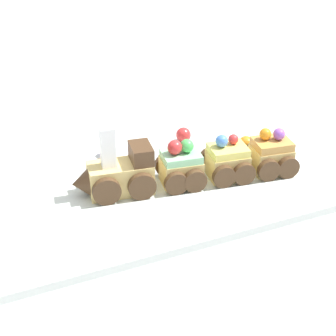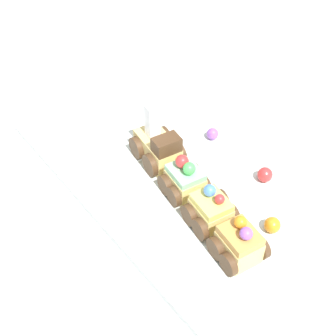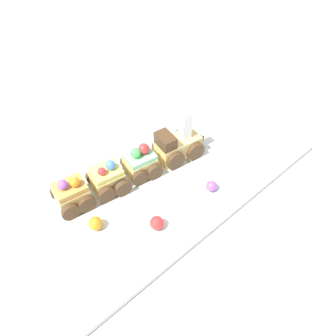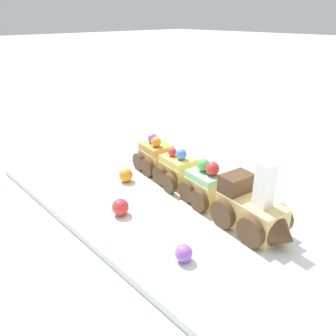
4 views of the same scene
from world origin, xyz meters
name	(u,v)px [view 4 (image 4 of 4)]	position (x,y,z in m)	size (l,w,h in m)	color
ground_plane	(192,210)	(0.00, 0.00, 0.00)	(10.00, 10.00, 0.00)	#B2B2B7
display_board	(192,207)	(0.00, 0.00, 0.01)	(0.67, 0.33, 0.01)	silver
cake_train_locomotive	(254,212)	(0.10, 0.01, 0.04)	(0.12, 0.08, 0.10)	#E5C675
cake_car_mint	(207,186)	(0.01, 0.02, 0.04)	(0.07, 0.07, 0.07)	#E5C675
cake_car_lemon	(179,171)	(-0.06, 0.03, 0.04)	(0.07, 0.07, 0.07)	#E5C675
cake_car_caramel	(156,157)	(-0.13, 0.04, 0.04)	(0.07, 0.07, 0.07)	#E5C675
gumball_purple	(184,253)	(0.08, -0.10, 0.02)	(0.02, 0.02, 0.02)	#9956C6
gumball_red	(120,207)	(-0.05, -0.10, 0.02)	(0.02, 0.02, 0.02)	red
gumball_orange	(126,175)	(-0.13, -0.03, 0.02)	(0.02, 0.02, 0.02)	orange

